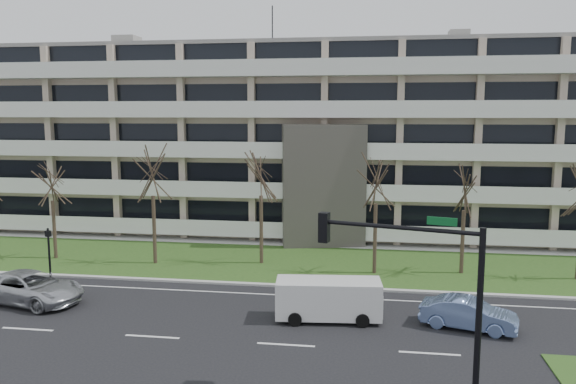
% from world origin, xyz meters
% --- Properties ---
extents(ground, '(160.00, 160.00, 0.00)m').
position_xyz_m(ground, '(0.00, 0.00, 0.00)').
color(ground, black).
rests_on(ground, ground).
extents(grass_verge, '(90.00, 10.00, 0.06)m').
position_xyz_m(grass_verge, '(0.00, 13.00, 0.03)').
color(grass_verge, '#1E4316').
rests_on(grass_verge, ground).
extents(curb, '(90.00, 0.35, 0.12)m').
position_xyz_m(curb, '(0.00, 8.00, 0.06)').
color(curb, '#B2B2AD').
rests_on(curb, ground).
extents(sidewalk, '(90.00, 2.00, 0.08)m').
position_xyz_m(sidewalk, '(0.00, 18.50, 0.04)').
color(sidewalk, '#B2B2AD').
rests_on(sidewalk, ground).
extents(lane_edge_line, '(90.00, 0.12, 0.01)m').
position_xyz_m(lane_edge_line, '(0.00, 6.50, 0.01)').
color(lane_edge_line, white).
rests_on(lane_edge_line, ground).
extents(apartment_building, '(60.50, 15.10, 18.75)m').
position_xyz_m(apartment_building, '(-0.01, 25.32, 7.61)').
color(apartment_building, '#C5B099').
rests_on(apartment_building, ground).
extents(silver_pickup, '(6.24, 3.84, 1.61)m').
position_xyz_m(silver_pickup, '(-14.02, 3.40, 0.81)').
color(silver_pickup, silver).
rests_on(silver_pickup, ground).
extents(blue_sedan, '(4.56, 2.66, 1.42)m').
position_xyz_m(blue_sedan, '(8.01, 3.03, 0.71)').
color(blue_sedan, '#7691CD').
rests_on(blue_sedan, ground).
extents(white_van, '(5.15, 2.42, 1.94)m').
position_xyz_m(white_van, '(1.63, 3.25, 1.16)').
color(white_van, white).
rests_on(white_van, ground).
extents(traffic_signal, '(5.48, 1.76, 6.54)m').
position_xyz_m(traffic_signal, '(5.16, -4.29, 4.23)').
color(traffic_signal, black).
rests_on(traffic_signal, ground).
extents(pedestrian_signal, '(0.37, 0.33, 3.21)m').
position_xyz_m(pedestrian_signal, '(-15.03, 6.94, 2.04)').
color(pedestrian_signal, black).
rests_on(pedestrian_signal, ground).
extents(tree_1, '(3.57, 3.57, 7.14)m').
position_xyz_m(tree_1, '(-17.61, 11.83, 5.55)').
color(tree_1, '#382B21').
rests_on(tree_1, ground).
extents(tree_2, '(4.04, 4.04, 8.07)m').
position_xyz_m(tree_2, '(-10.44, 11.59, 6.28)').
color(tree_2, '#382B21').
rests_on(tree_2, ground).
extents(tree_3, '(4.04, 4.04, 8.08)m').
position_xyz_m(tree_3, '(-3.53, 12.62, 6.29)').
color(tree_3, '#382B21').
rests_on(tree_3, ground).
extents(tree_4, '(3.91, 3.91, 7.83)m').
position_xyz_m(tree_4, '(3.80, 11.36, 6.09)').
color(tree_4, '#382B21').
rests_on(tree_4, ground).
extents(tree_5, '(3.54, 3.54, 7.08)m').
position_xyz_m(tree_5, '(9.10, 12.15, 5.50)').
color(tree_5, '#382B21').
rests_on(tree_5, ground).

